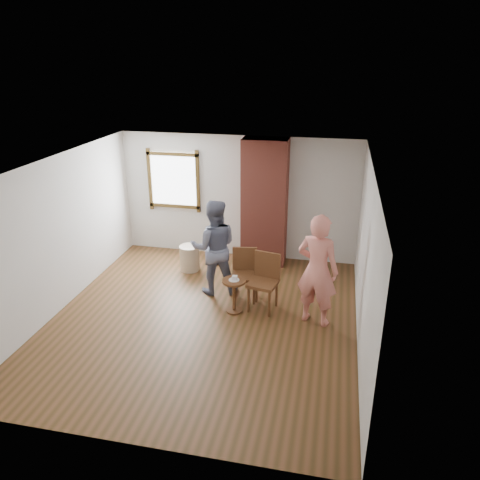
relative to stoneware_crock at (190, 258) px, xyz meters
The scene contains 12 objects.
ground 1.98m from the stoneware_crock, 65.80° to the right, with size 5.50×5.50×0.00m, color brown.
room_shell 2.09m from the stoneware_crock, 57.70° to the right, with size 5.04×5.52×2.62m.
brick_chimney 1.89m from the stoneware_crock, 26.94° to the left, with size 0.90×0.50×2.60m, color #AA4B3C.
stoneware_crock is the anchor object (origin of this frame).
dark_pot 0.61m from the stoneware_crock, 38.69° to the left, with size 0.15×0.15×0.15m, color black.
dining_chair_left 1.62m from the stoneware_crock, 34.31° to the right, with size 0.50×0.50×0.93m.
dining_chair_right 2.11m from the stoneware_crock, 34.07° to the right, with size 0.54×0.54×0.99m.
side_table 1.90m from the stoneware_crock, 48.85° to the right, with size 0.40×0.40×0.60m.
cake_plate 1.93m from the stoneware_crock, 48.85° to the right, with size 0.18×0.18×0.01m, color white.
cake_slice 1.94m from the stoneware_crock, 48.62° to the right, with size 0.08×0.07×0.06m, color white.
man 1.25m from the stoneware_crock, 46.98° to the right, with size 0.86×0.67×1.77m, color #141B37.
person_pink 3.07m from the stoneware_crock, 29.27° to the right, with size 0.68×0.45×1.87m, color #EF8677.
Camera 1 is at (2.00, -6.46, 4.17)m, focal length 35.00 mm.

